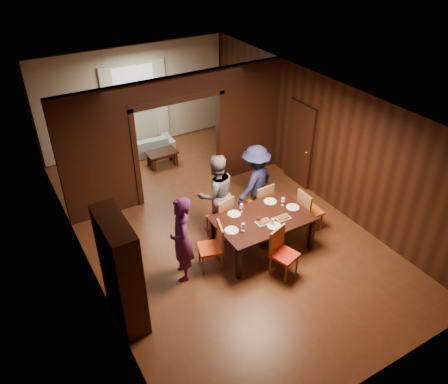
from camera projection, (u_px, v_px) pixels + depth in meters
floor at (213, 223)px, 9.72m from camera, size 9.00×9.00×0.00m
ceiling at (211, 99)px, 8.13m from camera, size 5.50×9.00×0.02m
room_walls at (174, 130)px, 10.26m from camera, size 5.52×9.01×2.90m
person_purple at (182, 239)px, 7.88m from camera, size 0.60×0.73×1.74m
person_grey at (216, 194)px, 9.10m from camera, size 0.90×0.71×1.78m
person_navy at (255, 182)px, 9.54m from camera, size 1.28×1.02×1.73m
sofa at (141, 146)px, 12.28m from camera, size 1.87×0.83×0.53m
serving_bowl at (263, 211)px, 8.75m from camera, size 0.29×0.29×0.07m
dining_table at (262, 233)px, 8.83m from camera, size 1.89×1.18×0.76m
coffee_table at (162, 158)px, 11.82m from camera, size 0.80×0.50×0.40m
chair_left at (210, 247)px, 8.30m from camera, size 0.55×0.55×0.97m
chair_right at (311, 210)px, 9.31m from camera, size 0.45×0.45×0.97m
chair_far_l at (219, 216)px, 9.14m from camera, size 0.54×0.54×0.97m
chair_far_r at (259, 201)px, 9.58m from camera, size 0.46×0.46×0.97m
chair_near at (285, 254)px, 8.14m from camera, size 0.55×0.55×0.97m
hutch at (121, 271)px, 7.01m from camera, size 0.40×1.20×2.00m
door_right at (299, 145)px, 10.64m from camera, size 0.06×0.90×2.10m
window_far at (134, 90)px, 12.00m from camera, size 1.20×0.03×1.30m
curtain_left at (110, 111)px, 11.90m from camera, size 0.35×0.06×2.40m
curtain_right at (161, 101)px, 12.53m from camera, size 0.35×0.06×2.40m
plate_left at (232, 230)px, 8.27m from camera, size 0.27×0.27×0.01m
plate_far_l at (234, 214)px, 8.72m from camera, size 0.27×0.27×0.01m
plate_far_r at (270, 201)px, 9.09m from camera, size 0.27×0.27×0.01m
plate_right at (293, 207)px, 8.91m from camera, size 0.27×0.27×0.01m
plate_near at (274, 226)px, 8.39m from camera, size 0.27×0.27×0.01m
platter_a at (263, 222)px, 8.47m from camera, size 0.30×0.20×0.04m
platter_b at (283, 218)px, 8.59m from camera, size 0.30×0.20×0.04m
wineglass_left at (243, 227)px, 8.21m from camera, size 0.08×0.08×0.18m
wineglass_far at (241, 208)px, 8.74m from camera, size 0.08×0.08×0.18m
wineglass_right at (283, 202)px, 8.93m from camera, size 0.08×0.08×0.18m
tumbler at (273, 222)px, 8.39m from camera, size 0.07×0.07×0.14m
condiment_jar at (259, 219)px, 8.50m from camera, size 0.08×0.08×0.11m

